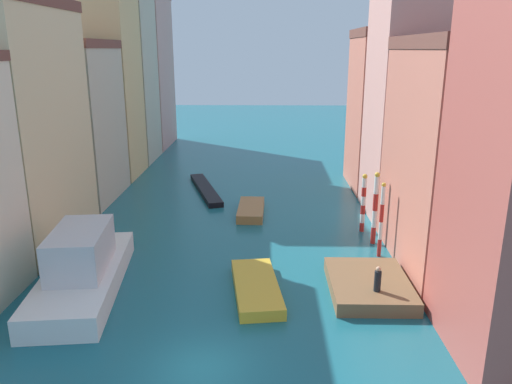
# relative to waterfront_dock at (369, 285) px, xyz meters

# --- Properties ---
(ground_plane) EXTENTS (154.00, 154.00, 0.00)m
(ground_plane) POSITION_rel_waterfront_dock_xyz_m (-8.33, 17.41, -0.38)
(ground_plane) COLOR #196070
(building_left_1) EXTENTS (6.30, 11.19, 16.13)m
(building_left_1) POSITION_rel_waterfront_dock_xyz_m (-22.19, 7.06, 7.70)
(building_left_1) COLOR beige
(building_left_1) RESTS_ON ground
(building_left_2) EXTENTS (6.30, 9.22, 13.66)m
(building_left_2) POSITION_rel_waterfront_dock_xyz_m (-22.19, 17.48, 6.46)
(building_left_2) COLOR #BCB299
(building_left_2) RESTS_ON ground
(building_left_3) EXTENTS (6.30, 7.23, 20.81)m
(building_left_3) POSITION_rel_waterfront_dock_xyz_m (-22.19, 25.98, 10.03)
(building_left_3) COLOR #DBB77A
(building_left_3) RESTS_ON ground
(building_left_4) EXTENTS (6.30, 7.61, 21.69)m
(building_left_4) POSITION_rel_waterfront_dock_xyz_m (-22.19, 33.75, 10.47)
(building_left_4) COLOR #BCB299
(building_left_4) RESTS_ON ground
(building_left_5) EXTENTS (6.30, 10.45, 19.88)m
(building_left_5) POSITION_rel_waterfront_dock_xyz_m (-22.19, 43.07, 9.57)
(building_left_5) COLOR tan
(building_left_5) RESTS_ON ground
(building_right_1) EXTENTS (6.30, 11.24, 13.66)m
(building_right_1) POSITION_rel_waterfront_dock_xyz_m (5.53, 4.08, 6.46)
(building_right_1) COLOR #C6705B
(building_right_1) RESTS_ON ground
(building_right_2) EXTENTS (6.30, 7.71, 19.30)m
(building_right_2) POSITION_rel_waterfront_dock_xyz_m (5.53, 13.59, 9.28)
(building_right_2) COLOR tan
(building_right_2) RESTS_ON ground
(building_right_3) EXTENTS (6.30, 8.51, 14.67)m
(building_right_3) POSITION_rel_waterfront_dock_xyz_m (5.53, 22.10, 6.97)
(building_right_3) COLOR #C6705B
(building_right_3) RESTS_ON ground
(waterfront_dock) EXTENTS (4.28, 5.77, 0.77)m
(waterfront_dock) POSITION_rel_waterfront_dock_xyz_m (0.00, 0.00, 0.00)
(waterfront_dock) COLOR brown
(waterfront_dock) RESTS_ON ground
(person_on_dock) EXTENTS (0.36, 0.36, 1.37)m
(person_on_dock) POSITION_rel_waterfront_dock_xyz_m (0.12, -1.42, 1.01)
(person_on_dock) COLOR black
(person_on_dock) RESTS_ON waterfront_dock
(mooring_pole_0) EXTENTS (0.28, 0.28, 4.93)m
(mooring_pole_0) POSITION_rel_waterfront_dock_xyz_m (1.61, 4.88, 2.13)
(mooring_pole_0) COLOR red
(mooring_pole_0) RESTS_ON ground
(mooring_pole_1) EXTENTS (0.36, 0.36, 5.06)m
(mooring_pole_1) POSITION_rel_waterfront_dock_xyz_m (1.68, 7.09, 2.20)
(mooring_pole_1) COLOR red
(mooring_pole_1) RESTS_ON ground
(mooring_pole_2) EXTENTS (0.36, 0.36, 4.34)m
(mooring_pole_2) POSITION_rel_waterfront_dock_xyz_m (1.34, 9.45, 1.84)
(mooring_pole_2) COLOR red
(mooring_pole_2) RESTS_ON ground
(vaporetto_white) EXTENTS (5.04, 11.32, 3.53)m
(vaporetto_white) POSITION_rel_waterfront_dock_xyz_m (-15.79, -0.08, 0.91)
(vaporetto_white) COLOR white
(vaporetto_white) RESTS_ON ground
(gondola_black) EXTENTS (4.26, 10.33, 0.47)m
(gondola_black) POSITION_rel_waterfront_dock_xyz_m (-11.40, 19.65, -0.15)
(gondola_black) COLOR black
(gondola_black) RESTS_ON ground
(motorboat_0) EXTENTS (2.12, 5.34, 0.68)m
(motorboat_0) POSITION_rel_waterfront_dock_xyz_m (-6.92, 13.24, -0.04)
(motorboat_0) COLOR olive
(motorboat_0) RESTS_ON ground
(motorboat_1) EXTENTS (3.13, 6.55, 0.63)m
(motorboat_1) POSITION_rel_waterfront_dock_xyz_m (-6.20, -0.30, -0.07)
(motorboat_1) COLOR gold
(motorboat_1) RESTS_ON ground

